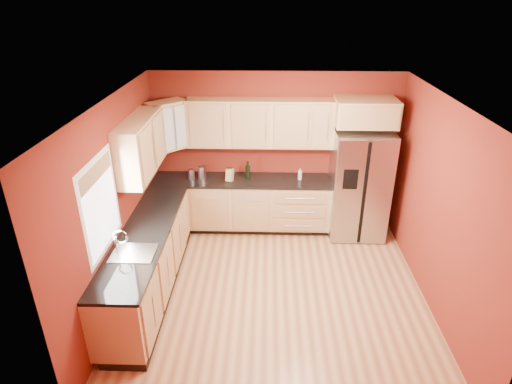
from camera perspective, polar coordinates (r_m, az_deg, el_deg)
floor at (r=6.00m, az=2.55°, el=-13.07°), size 4.00×4.00×0.00m
ceiling at (r=4.83m, az=3.16°, el=11.80°), size 4.00×4.00×0.00m
wall_back at (r=7.12m, az=2.57°, el=5.47°), size 4.00×0.04×2.60m
wall_front at (r=3.64m, az=3.33°, el=-16.76°), size 4.00×0.04×2.60m
wall_left at (r=5.61m, az=-18.06°, el=-1.64°), size 0.04×4.00×2.60m
wall_right at (r=5.70m, az=23.37°, el=-2.11°), size 0.04×4.00×2.60m
base_cabinets_back at (r=7.21m, az=-1.91°, el=-1.75°), size 2.90×0.60×0.88m
base_cabinets_left at (r=5.95m, az=-14.18°, el=-9.09°), size 0.60×2.80×0.88m
countertop_back at (r=7.00m, az=-1.97°, el=1.56°), size 2.90×0.62×0.04m
countertop_left at (r=5.70m, az=-14.57°, el=-5.28°), size 0.62×2.80×0.04m
upper_cabinets_back at (r=6.80m, az=0.54°, el=9.17°), size 2.30×0.33×0.75m
upper_cabinets_left at (r=5.99m, az=-15.11°, el=5.98°), size 0.33×1.35×0.75m
corner_upper_cabinet at (r=6.82m, az=-11.65°, el=8.69°), size 0.67×0.67×0.75m
over_fridge_cabinet at (r=6.77m, az=14.41°, el=10.28°), size 0.92×0.60×0.40m
refrigerator at (r=7.08m, az=13.52°, el=1.05°), size 0.90×0.75×1.78m
window at (r=5.08m, az=-19.96°, el=-1.70°), size 0.03×0.90×1.00m
sink_faucet at (r=5.21m, az=-16.19°, el=-6.47°), size 0.50×0.42×0.30m
canister_left at (r=7.04m, az=-8.62°, el=2.37°), size 0.12×0.12×0.17m
canister_right at (r=7.05m, az=-7.23°, el=2.64°), size 0.14×0.14×0.21m
wine_bottle_a at (r=6.96m, az=-1.15°, el=2.96°), size 0.07×0.07×0.30m
wine_bottle_b at (r=6.96m, az=-1.06°, el=2.95°), size 0.09×0.09×0.30m
knife_block at (r=6.91m, az=-3.53°, el=2.30°), size 0.13×0.12×0.21m
soap_dispenser at (r=6.98m, az=5.89°, el=2.39°), size 0.07×0.07×0.19m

